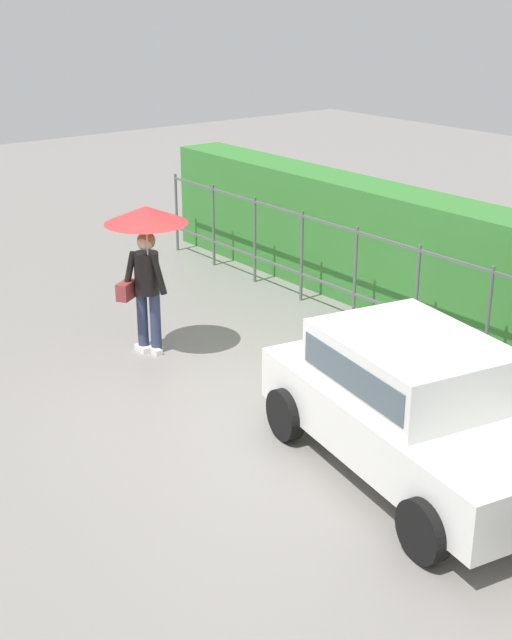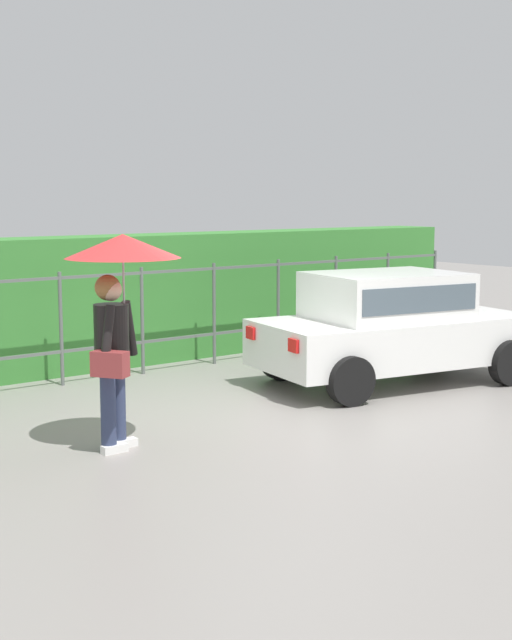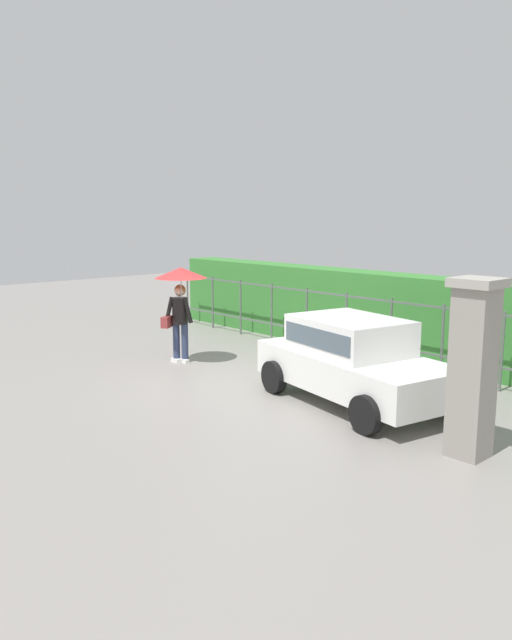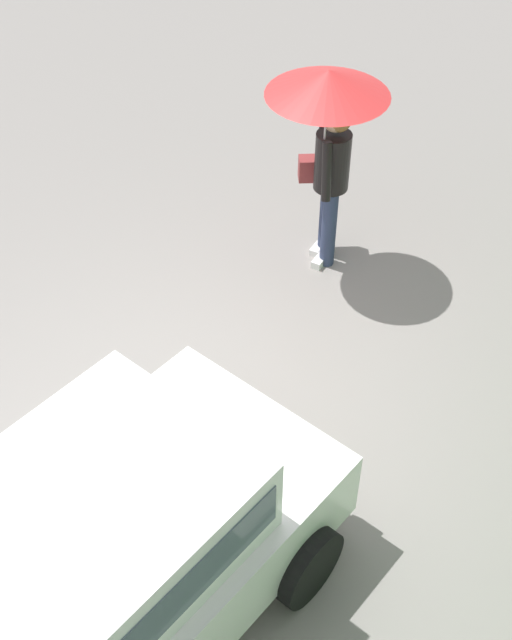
# 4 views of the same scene
# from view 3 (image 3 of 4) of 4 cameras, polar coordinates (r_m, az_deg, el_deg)

# --- Properties ---
(ground_plane) EXTENTS (40.00, 40.00, 0.00)m
(ground_plane) POSITION_cam_3_polar(r_m,az_deg,el_deg) (11.93, -1.54, -5.84)
(ground_plane) COLOR gray
(car) EXTENTS (3.95, 2.40, 1.48)m
(car) POSITION_cam_3_polar(r_m,az_deg,el_deg) (10.60, 9.04, -3.47)
(car) COLOR white
(car) RESTS_ON ground
(pedestrian) EXTENTS (1.12, 1.12, 2.11)m
(pedestrian) POSITION_cam_3_polar(r_m,az_deg,el_deg) (13.28, -7.12, 2.93)
(pedestrian) COLOR #2D3856
(pedestrian) RESTS_ON ground
(gate_pillar) EXTENTS (0.60, 0.60, 2.42)m
(gate_pillar) POSITION_cam_3_polar(r_m,az_deg,el_deg) (8.55, 19.67, -4.14)
(gate_pillar) COLOR gray
(gate_pillar) RESTS_ON ground
(fence_section) EXTENTS (12.32, 0.05, 1.50)m
(fence_section) POSITION_cam_3_polar(r_m,az_deg,el_deg) (13.96, 8.43, -0.16)
(fence_section) COLOR #59605B
(fence_section) RESTS_ON ground
(hedge_row) EXTENTS (13.27, 0.90, 1.90)m
(hedge_row) POSITION_cam_3_polar(r_m,az_deg,el_deg) (14.64, 10.70, 0.72)
(hedge_row) COLOR #387F33
(hedge_row) RESTS_ON ground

